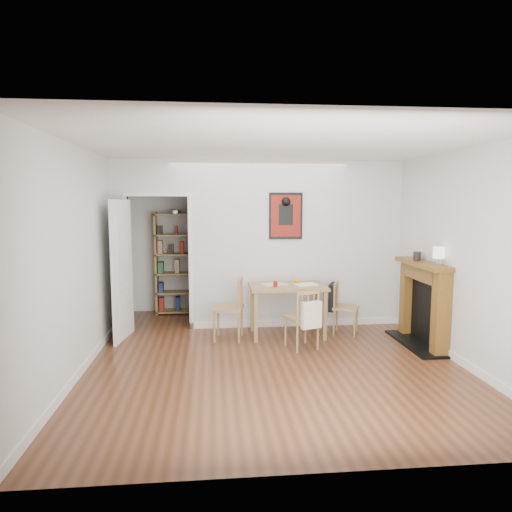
{
  "coord_description": "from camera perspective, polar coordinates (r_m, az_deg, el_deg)",
  "views": [
    {
      "loc": [
        -0.73,
        -5.65,
        1.96
      ],
      "look_at": [
        -0.13,
        0.6,
        1.22
      ],
      "focal_mm": 32.0,
      "sensor_mm": 36.0,
      "label": 1
    }
  ],
  "objects": [
    {
      "name": "room_shell",
      "position": [
        7.07,
        1.3,
        1.35
      ],
      "size": [
        5.2,
        5.2,
        5.2
      ],
      "color": "#BABBB8",
      "rests_on": "ground"
    },
    {
      "name": "placemat",
      "position": [
        6.76,
        2.31,
        -3.54
      ],
      "size": [
        0.42,
        0.36,
        0.0
      ],
      "primitive_type": "cube",
      "rotation": [
        0.0,
        0.0,
        0.26
      ],
      "color": "#F2E5C7",
      "rests_on": "dining_table"
    },
    {
      "name": "bookshelf",
      "position": [
        8.15,
        -9.84,
        -0.98
      ],
      "size": [
        0.75,
        0.3,
        1.79
      ],
      "color": "olive",
      "rests_on": "ground"
    },
    {
      "name": "fireplace",
      "position": [
        6.7,
        20.28,
        -5.26
      ],
      "size": [
        0.45,
        1.25,
        1.16
      ],
      "color": "brown",
      "rests_on": "ground"
    },
    {
      "name": "dining_table",
      "position": [
        6.71,
        3.94,
        -4.42
      ],
      "size": [
        1.11,
        0.7,
        0.75
      ],
      "color": "olive",
      "rests_on": "ground"
    },
    {
      "name": "ceramic_jar_b",
      "position": [
        6.85,
        19.59,
        0.07
      ],
      "size": [
        0.08,
        0.08,
        0.11
      ],
      "primitive_type": "cylinder",
      "color": "black",
      "rests_on": "fireplace"
    },
    {
      "name": "orange_fruit",
      "position": [
        6.86,
        5.13,
        -3.1
      ],
      "size": [
        0.08,
        0.08,
        0.08
      ],
      "primitive_type": "sphere",
      "color": "orange",
      "rests_on": "dining_table"
    },
    {
      "name": "chair_front",
      "position": [
        6.2,
        5.79,
        -7.74
      ],
      "size": [
        0.52,
        0.55,
        0.82
      ],
      "color": "#A0784A",
      "rests_on": "ground"
    },
    {
      "name": "mantel_lamp",
      "position": [
        6.29,
        21.9,
        0.28
      ],
      "size": [
        0.15,
        0.15,
        0.24
      ],
      "color": "silver",
      "rests_on": "fireplace"
    },
    {
      "name": "ground",
      "position": [
        6.02,
        1.84,
        -12.27
      ],
      "size": [
        5.2,
        5.2,
        0.0
      ],
      "primitive_type": "plane",
      "color": "brown",
      "rests_on": "ground"
    },
    {
      "name": "chair_left",
      "position": [
        6.57,
        -3.49,
        -6.59
      ],
      "size": [
        0.52,
        0.52,
        0.9
      ],
      "color": "#A0784A",
      "rests_on": "ground"
    },
    {
      "name": "notebook",
      "position": [
        6.74,
        6.23,
        -3.56
      ],
      "size": [
        0.35,
        0.29,
        0.02
      ],
      "primitive_type": "cube",
      "rotation": [
        0.0,
        0.0,
        0.23
      ],
      "color": "silver",
      "rests_on": "dining_table"
    },
    {
      "name": "ceramic_jar_a",
      "position": [
        6.66,
        19.47,
        -0.02
      ],
      "size": [
        0.1,
        0.1,
        0.12
      ],
      "primitive_type": "cylinder",
      "color": "black",
      "rests_on": "fireplace"
    },
    {
      "name": "red_glass",
      "position": [
        6.57,
        2.44,
        -3.49
      ],
      "size": [
        0.06,
        0.06,
        0.08
      ],
      "primitive_type": "cylinder",
      "color": "maroon",
      "rests_on": "dining_table"
    },
    {
      "name": "chair_right",
      "position": [
        6.97,
        11.02,
        -6.3
      ],
      "size": [
        0.55,
        0.52,
        0.78
      ],
      "color": "#A0784A",
      "rests_on": "ground"
    }
  ]
}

